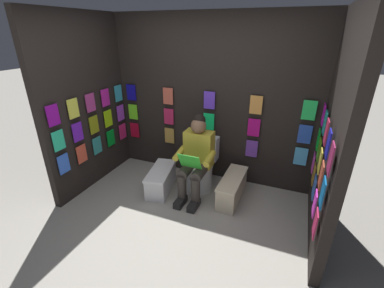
% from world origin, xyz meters
% --- Properties ---
extents(ground_plane, '(30.00, 30.00, 0.00)m').
position_xyz_m(ground_plane, '(0.00, 0.00, 0.00)').
color(ground_plane, '#9E998E').
extents(display_wall_back, '(3.23, 0.14, 2.48)m').
position_xyz_m(display_wall_back, '(0.00, -1.67, 1.24)').
color(display_wall_back, black).
rests_on(display_wall_back, ground).
extents(display_wall_left, '(0.14, 1.62, 2.48)m').
position_xyz_m(display_wall_left, '(-1.61, -0.81, 1.23)').
color(display_wall_left, black).
rests_on(display_wall_left, ground).
extents(display_wall_right, '(0.14, 1.62, 2.48)m').
position_xyz_m(display_wall_right, '(1.61, -0.81, 1.23)').
color(display_wall_right, black).
rests_on(display_wall_right, ground).
extents(toilet, '(0.41, 0.55, 0.77)m').
position_xyz_m(toilet, '(-0.02, -1.23, 0.33)').
color(toilet, white).
rests_on(toilet, ground).
extents(person_reading, '(0.52, 0.68, 1.19)m').
position_xyz_m(person_reading, '(-0.02, -1.01, 0.60)').
color(person_reading, gold).
rests_on(person_reading, ground).
extents(comic_longbox_near, '(0.28, 0.79, 0.35)m').
position_xyz_m(comic_longbox_near, '(-0.54, -1.10, 0.18)').
color(comic_longbox_near, beige).
rests_on(comic_longbox_near, ground).
extents(comic_longbox_far, '(0.43, 0.76, 0.33)m').
position_xyz_m(comic_longbox_far, '(0.51, -0.93, 0.17)').
color(comic_longbox_far, silver).
rests_on(comic_longbox_far, ground).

